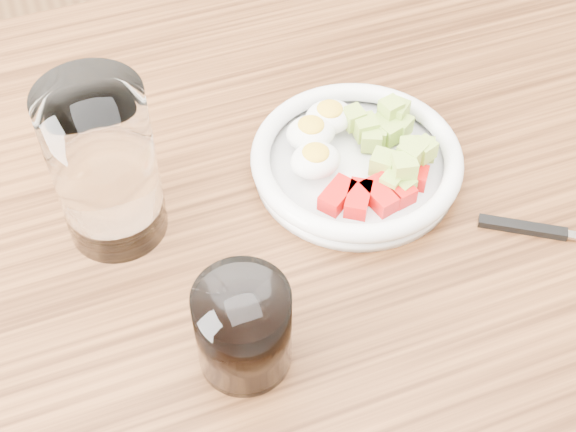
% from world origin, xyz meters
% --- Properties ---
extents(dining_table, '(1.50, 0.90, 0.77)m').
position_xyz_m(dining_table, '(0.00, 0.00, 0.67)').
color(dining_table, brown).
rests_on(dining_table, ground).
extents(bowl, '(0.22, 0.22, 0.05)m').
position_xyz_m(bowl, '(0.08, 0.07, 0.79)').
color(bowl, white).
rests_on(bowl, dining_table).
extents(fork, '(0.16, 0.11, 0.01)m').
position_xyz_m(fork, '(0.23, -0.08, 0.77)').
color(fork, black).
rests_on(fork, dining_table).
extents(water_glass, '(0.09, 0.09, 0.17)m').
position_xyz_m(water_glass, '(-0.16, 0.08, 0.85)').
color(water_glass, white).
rests_on(water_glass, dining_table).
extents(coffee_glass, '(0.08, 0.08, 0.09)m').
position_xyz_m(coffee_glass, '(-0.09, -0.10, 0.81)').
color(coffee_glass, white).
rests_on(coffee_glass, dining_table).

